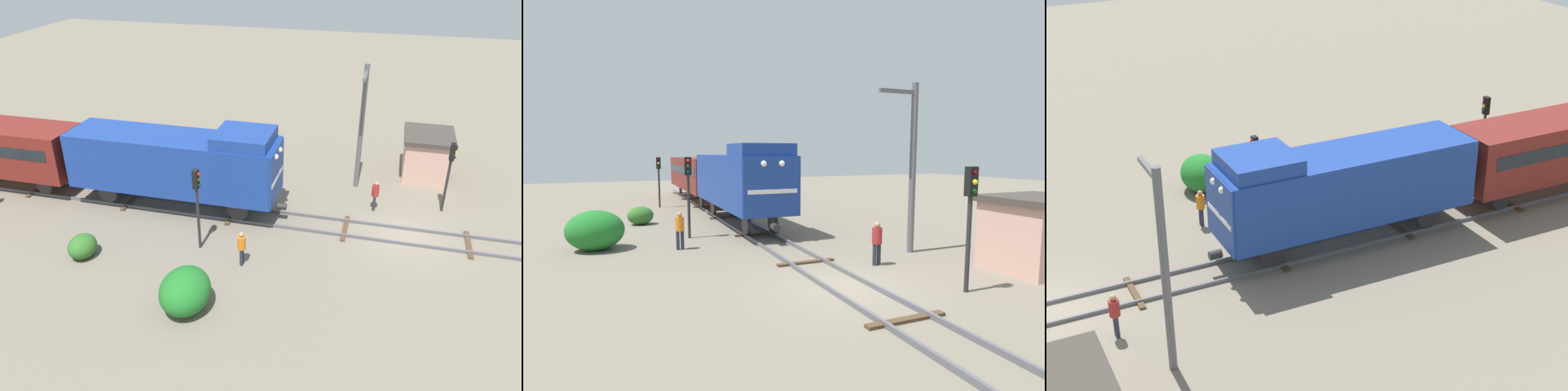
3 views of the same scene
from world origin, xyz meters
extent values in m
plane|color=#756B5B|center=(0.00, 0.00, 0.00)|extent=(106.89, 106.89, 0.00)
cube|color=#595960|center=(-0.72, 0.00, 0.08)|extent=(0.10, 71.26, 0.16)
cube|color=#595960|center=(0.72, 0.00, 0.08)|extent=(0.10, 71.26, 0.16)
cube|color=#4C3823|center=(0.00, 2.97, 0.04)|extent=(2.40, 0.24, 0.09)
cube|color=#4C3823|center=(0.00, 8.91, 0.04)|extent=(2.40, 0.24, 0.09)
cube|color=#4C3823|center=(0.00, 14.85, 0.04)|extent=(2.40, 0.24, 0.09)
cube|color=#4C3823|center=(0.00, 20.78, 0.04)|extent=(2.40, 0.24, 0.09)
cube|color=navy|center=(0.00, 12.14, 2.71)|extent=(2.90, 11.00, 2.90)
cube|color=navy|center=(0.00, 8.24, 4.46)|extent=(2.75, 2.80, 0.60)
cube|color=navy|center=(0.00, 6.59, 2.71)|extent=(2.84, 0.10, 2.84)
cube|color=white|center=(0.00, 6.55, 2.51)|extent=(2.46, 0.06, 0.20)
sphere|color=white|center=(-0.45, 6.54, 3.81)|extent=(0.28, 0.28, 0.28)
sphere|color=white|center=(0.45, 6.54, 3.81)|extent=(0.28, 0.28, 0.28)
cylinder|color=#262628|center=(0.00, 6.29, 0.86)|extent=(0.36, 0.50, 0.36)
cylinder|color=#262628|center=(-0.72, 8.44, 0.71)|extent=(0.18, 1.10, 1.10)
cylinder|color=#262628|center=(0.72, 8.44, 0.71)|extent=(0.18, 1.10, 1.10)
cylinder|color=#262628|center=(-0.72, 15.84, 0.71)|extent=(0.18, 1.10, 1.10)
cylinder|color=#262628|center=(0.72, 15.84, 0.71)|extent=(0.18, 1.10, 1.10)
cylinder|color=#262628|center=(-0.72, 19.84, 0.64)|extent=(0.16, 0.96, 0.96)
cylinder|color=#262628|center=(0.72, 19.84, 0.64)|extent=(0.16, 0.96, 0.96)
cylinder|color=#262628|center=(-3.40, 9.52, 2.05)|extent=(0.14, 0.14, 4.10)
cube|color=black|center=(-3.40, 9.52, 3.65)|extent=(0.32, 0.24, 0.90)
sphere|color=red|center=(-3.40, 9.38, 3.92)|extent=(0.16, 0.16, 0.16)
sphere|color=#3C3306|center=(-3.40, 9.38, 3.64)|extent=(0.16, 0.16, 0.16)
sphere|color=black|center=(-3.40, 9.38, 3.36)|extent=(0.16, 0.16, 0.16)
cylinder|color=#262628|center=(-3.60, 22.06, 1.97)|extent=(0.14, 0.14, 3.93)
cube|color=black|center=(-3.60, 22.06, 3.48)|extent=(0.32, 0.24, 0.90)
sphere|color=#390606|center=(-3.60, 21.92, 3.75)|extent=(0.16, 0.16, 0.16)
sphere|color=yellow|center=(-3.60, 21.92, 3.47)|extent=(0.16, 0.16, 0.16)
sphere|color=black|center=(-3.60, 21.92, 3.19)|extent=(0.16, 0.16, 0.16)
cylinder|color=#262B38|center=(2.30, 1.70, 0.42)|extent=(0.15, 0.15, 0.85)
cylinder|color=#262B38|center=(2.50, 1.70, 0.42)|extent=(0.15, 0.15, 0.85)
cylinder|color=maroon|center=(2.40, 1.70, 1.16)|extent=(0.38, 0.38, 0.62)
sphere|color=tan|center=(2.40, 1.70, 1.58)|extent=(0.23, 0.23, 0.23)
cylinder|color=#262B38|center=(-4.30, 7.20, 0.42)|extent=(0.15, 0.15, 0.85)
cylinder|color=#262B38|center=(-4.10, 7.20, 0.42)|extent=(0.15, 0.15, 0.85)
cylinder|color=orange|center=(-4.20, 7.20, 1.16)|extent=(0.38, 0.38, 0.62)
sphere|color=tan|center=(-4.20, 7.20, 1.58)|extent=(0.23, 0.23, 0.23)
cylinder|color=#595960|center=(5.00, 2.90, 3.61)|extent=(0.28, 0.28, 7.22)
cube|color=#595960|center=(4.10, 2.90, 6.82)|extent=(1.80, 0.16, 0.16)
cube|color=#3F3833|center=(7.50, -1.02, 2.62)|extent=(3.50, 2.90, 0.24)
ellipsoid|color=#306826|center=(-5.46, 14.52, 0.55)|extent=(1.51, 1.24, 1.10)
ellipsoid|color=#1E6E26|center=(-7.68, 8.50, 0.89)|extent=(2.45, 2.01, 1.78)
camera|label=1|loc=(-22.32, 1.59, 13.74)|focal=35.00mm
camera|label=2|loc=(-6.77, -11.03, 4.34)|focal=28.00mm
camera|label=3|loc=(26.02, -2.70, 16.45)|focal=55.00mm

